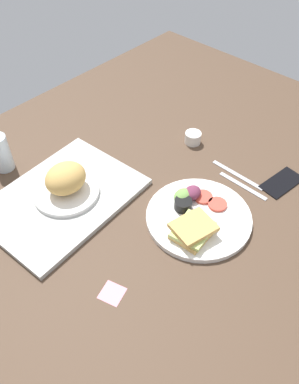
{
  "coord_description": "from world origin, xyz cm",
  "views": [
    {
      "loc": [
        -56.38,
        -50.73,
        87.18
      ],
      "look_at": [
        2.0,
        3.0,
        4.0
      ],
      "focal_mm": 36.65,
      "sensor_mm": 36.0,
      "label": 1
    }
  ],
  "objects_px": {
    "drinking_glass": "(1,153)",
    "cell_phone": "(282,182)",
    "espresso_cup": "(193,138)",
    "fork": "(243,186)",
    "bread_plate_near": "(66,183)",
    "sticky_note": "(112,293)",
    "serving_tray": "(63,198)",
    "plate_with_salad": "(196,216)",
    "knife": "(237,175)"
  },
  "relations": [
    {
      "from": "drinking_glass",
      "to": "cell_phone",
      "type": "distance_m",
      "value": 0.89
    },
    {
      "from": "espresso_cup",
      "to": "fork",
      "type": "bearing_deg",
      "value": -104.36
    },
    {
      "from": "espresso_cup",
      "to": "cell_phone",
      "type": "bearing_deg",
      "value": -84.68
    },
    {
      "from": "bread_plate_near",
      "to": "sticky_note",
      "type": "xyz_separation_m",
      "value": [
        -0.14,
        -0.34,
        -0.06
      ]
    },
    {
      "from": "serving_tray",
      "to": "sticky_note",
      "type": "relative_size",
      "value": 8.04
    },
    {
      "from": "plate_with_salad",
      "to": "fork",
      "type": "relative_size",
      "value": 1.78
    },
    {
      "from": "drinking_glass",
      "to": "sticky_note",
      "type": "bearing_deg",
      "value": -97.74
    },
    {
      "from": "sticky_note",
      "to": "cell_phone",
      "type": "bearing_deg",
      "value": -10.25
    },
    {
      "from": "plate_with_salad",
      "to": "cell_phone",
      "type": "bearing_deg",
      "value": -19.44
    },
    {
      "from": "espresso_cup",
      "to": "sticky_note",
      "type": "xyz_separation_m",
      "value": [
        -0.6,
        -0.22,
        -0.02
      ]
    },
    {
      "from": "drinking_glass",
      "to": "espresso_cup",
      "type": "height_order",
      "value": "drinking_glass"
    },
    {
      "from": "bread_plate_near",
      "to": "drinking_glass",
      "type": "relative_size",
      "value": 1.6
    },
    {
      "from": "cell_phone",
      "to": "sticky_note",
      "type": "bearing_deg",
      "value": 178.09
    },
    {
      "from": "fork",
      "to": "espresso_cup",
      "type": "bearing_deg",
      "value": -13.75
    },
    {
      "from": "fork",
      "to": "sticky_note",
      "type": "bearing_deg",
      "value": 87.26
    },
    {
      "from": "plate_with_salad",
      "to": "drinking_glass",
      "type": "distance_m",
      "value": 0.65
    },
    {
      "from": "serving_tray",
      "to": "espresso_cup",
      "type": "distance_m",
      "value": 0.5
    },
    {
      "from": "bread_plate_near",
      "to": "serving_tray",
      "type": "bearing_deg",
      "value": -178.44
    },
    {
      "from": "sticky_note",
      "to": "fork",
      "type": "bearing_deg",
      "value": -3.34
    },
    {
      "from": "espresso_cup",
      "to": "cell_phone",
      "type": "height_order",
      "value": "espresso_cup"
    },
    {
      "from": "bread_plate_near",
      "to": "knife",
      "type": "relative_size",
      "value": 1.05
    },
    {
      "from": "bread_plate_near",
      "to": "knife",
      "type": "bearing_deg",
      "value": -37.74
    },
    {
      "from": "plate_with_salad",
      "to": "serving_tray",
      "type": "bearing_deg",
      "value": 121.5
    },
    {
      "from": "espresso_cup",
      "to": "fork",
      "type": "height_order",
      "value": "espresso_cup"
    },
    {
      "from": "fork",
      "to": "cell_phone",
      "type": "height_order",
      "value": "cell_phone"
    },
    {
      "from": "serving_tray",
      "to": "cell_phone",
      "type": "height_order",
      "value": "serving_tray"
    },
    {
      "from": "serving_tray",
      "to": "espresso_cup",
      "type": "bearing_deg",
      "value": -13.76
    },
    {
      "from": "drinking_glass",
      "to": "sticky_note",
      "type": "relative_size",
      "value": 2.22
    },
    {
      "from": "plate_with_salad",
      "to": "cell_phone",
      "type": "distance_m",
      "value": 0.32
    },
    {
      "from": "serving_tray",
      "to": "bread_plate_near",
      "type": "xyz_separation_m",
      "value": [
        0.02,
        0.0,
        0.05
      ]
    },
    {
      "from": "bread_plate_near",
      "to": "knife",
      "type": "height_order",
      "value": "bread_plate_near"
    },
    {
      "from": "serving_tray",
      "to": "cell_phone",
      "type": "relative_size",
      "value": 3.13
    },
    {
      "from": "bread_plate_near",
      "to": "plate_with_salad",
      "type": "distance_m",
      "value": 0.39
    },
    {
      "from": "serving_tray",
      "to": "drinking_glass",
      "type": "distance_m",
      "value": 0.26
    },
    {
      "from": "serving_tray",
      "to": "plate_with_salad",
      "type": "bearing_deg",
      "value": -58.5
    },
    {
      "from": "espresso_cup",
      "to": "knife",
      "type": "relative_size",
      "value": 0.29
    },
    {
      "from": "knife",
      "to": "cell_phone",
      "type": "xyz_separation_m",
      "value": [
        0.06,
        -0.12,
        0.0
      ]
    },
    {
      "from": "bread_plate_near",
      "to": "plate_with_salad",
      "type": "xyz_separation_m",
      "value": [
        0.19,
        -0.34,
        -0.04
      ]
    },
    {
      "from": "knife",
      "to": "sticky_note",
      "type": "distance_m",
      "value": 0.56
    },
    {
      "from": "serving_tray",
      "to": "fork",
      "type": "bearing_deg",
      "value": -41.4
    },
    {
      "from": "bread_plate_near",
      "to": "knife",
      "type": "xyz_separation_m",
      "value": [
        0.42,
        -0.33,
        -0.05
      ]
    },
    {
      "from": "fork",
      "to": "sticky_note",
      "type": "height_order",
      "value": "fork"
    },
    {
      "from": "bread_plate_near",
      "to": "espresso_cup",
      "type": "xyz_separation_m",
      "value": [
        0.46,
        -0.12,
        -0.04
      ]
    },
    {
      "from": "knife",
      "to": "sticky_note",
      "type": "height_order",
      "value": "knife"
    },
    {
      "from": "bread_plate_near",
      "to": "cell_phone",
      "type": "height_order",
      "value": "bread_plate_near"
    },
    {
      "from": "espresso_cup",
      "to": "sticky_note",
      "type": "relative_size",
      "value": 1.0
    },
    {
      "from": "drinking_glass",
      "to": "fork",
      "type": "bearing_deg",
      "value": -53.85
    },
    {
      "from": "bread_plate_near",
      "to": "sticky_note",
      "type": "relative_size",
      "value": 3.55
    },
    {
      "from": "sticky_note",
      "to": "drinking_glass",
      "type": "bearing_deg",
      "value": 82.26
    },
    {
      "from": "serving_tray",
      "to": "drinking_glass",
      "type": "relative_size",
      "value": 3.61
    }
  ]
}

